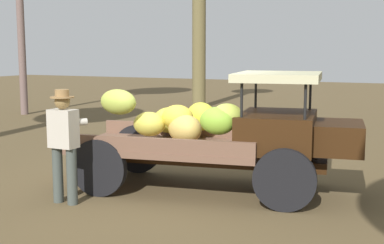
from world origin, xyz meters
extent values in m
plane|color=brown|center=(0.00, 0.00, 0.00)|extent=(60.00, 60.00, 0.00)
cube|color=black|center=(0.41, 0.02, 0.49)|extent=(4.02, 1.04, 0.16)
cylinder|color=black|center=(1.73, 1.03, 0.44)|extent=(0.89, 0.27, 0.88)
cylinder|color=black|center=(1.97, -0.55, 0.44)|extent=(0.89, 0.27, 0.88)
cylinder|color=black|center=(-1.04, 0.61, 0.44)|extent=(0.89, 0.27, 0.88)
cylinder|color=black|center=(-0.80, -0.97, 0.44)|extent=(0.89, 0.27, 0.88)
cube|color=brown|center=(-0.03, -0.05, 0.67)|extent=(3.23, 2.15, 0.10)
cube|color=brown|center=(-0.15, 0.75, 0.83)|extent=(2.98, 0.53, 0.22)
cube|color=brown|center=(0.09, -0.84, 0.83)|extent=(2.98, 0.53, 0.22)
cube|color=black|center=(1.65, 0.21, 1.00)|extent=(1.32, 1.67, 0.55)
cube|color=black|center=(2.54, 0.35, 0.94)|extent=(0.85, 1.16, 0.44)
cylinder|color=black|center=(1.99, 0.92, 1.55)|extent=(0.04, 0.04, 0.55)
cylinder|color=black|center=(2.18, -0.36, 1.55)|extent=(0.04, 0.04, 0.55)
cylinder|color=black|center=(1.12, 0.78, 1.55)|extent=(0.04, 0.04, 0.55)
cylinder|color=black|center=(1.31, -0.49, 1.55)|extent=(0.04, 0.04, 0.55)
cube|color=#C3BE93|center=(1.65, 0.21, 1.82)|extent=(1.44, 1.69, 0.12)
ellipsoid|color=gold|center=(0.27, -0.16, 0.99)|extent=(0.86, 0.85, 0.59)
ellipsoid|color=gold|center=(-0.33, 0.50, 1.02)|extent=(0.76, 0.78, 0.61)
ellipsoid|color=gold|center=(-0.35, -0.19, 1.04)|extent=(0.59, 0.53, 0.42)
ellipsoid|color=yellow|center=(0.10, -0.07, 1.15)|extent=(0.54, 0.42, 0.41)
ellipsoid|color=#8BBE35|center=(0.95, -0.49, 1.20)|extent=(0.55, 0.51, 0.51)
ellipsoid|color=#B6C749|center=(1.06, -0.40, 1.26)|extent=(0.70, 0.70, 0.50)
ellipsoid|color=#ADBD47|center=(-0.71, -0.54, 1.41)|extent=(0.72, 0.53, 0.45)
ellipsoid|color=yellow|center=(0.22, 0.60, 1.10)|extent=(0.61, 0.53, 0.49)
cylinder|color=#414843|center=(-1.16, -1.50, 0.41)|extent=(0.15, 0.15, 0.83)
cylinder|color=#414843|center=(-0.90, -1.51, 0.41)|extent=(0.15, 0.15, 0.83)
cube|color=#BBB3A4|center=(-1.03, -1.50, 1.10)|extent=(0.41, 0.26, 0.55)
cylinder|color=#BBB3A4|center=(-1.12, -1.40, 1.18)|extent=(0.32, 0.38, 0.10)
cylinder|color=#BBB3A4|center=(-0.92, -1.40, 1.18)|extent=(0.34, 0.37, 0.10)
sphere|color=olive|center=(-1.03, -1.50, 1.49)|extent=(0.22, 0.22, 0.22)
cylinder|color=olive|center=(-1.03, -1.50, 1.55)|extent=(0.34, 0.34, 0.02)
cylinder|color=olive|center=(-1.03, -1.50, 1.61)|extent=(0.20, 0.20, 0.10)
cube|color=#7E6048|center=(-1.73, -0.09, 0.21)|extent=(0.68, 0.66, 0.41)
cylinder|color=brown|center=(-4.38, 10.98, 3.14)|extent=(0.52, 0.52, 6.29)
camera|label=1|loc=(3.68, -7.40, 2.21)|focal=48.44mm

